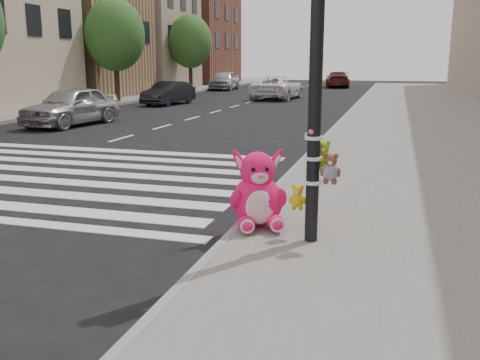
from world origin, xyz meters
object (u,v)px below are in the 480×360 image
at_px(signal_pole, 316,103).
at_px(car_silver_far, 71,106).
at_px(red_teddy, 261,214).
at_px(car_white_near, 277,88).
at_px(car_dark_far, 169,93).
at_px(pink_bunny, 258,195).

bearing_deg(signal_pole, car_silver_far, 134.38).
distance_m(signal_pole, car_silver_far, 15.03).
distance_m(signal_pole, red_teddy, 1.89).
relative_size(car_silver_far, car_white_near, 0.83).
bearing_deg(car_dark_far, car_silver_far, -80.26).
bearing_deg(pink_bunny, car_white_near, 78.17).
distance_m(red_teddy, car_dark_far, 22.07).
relative_size(pink_bunny, car_dark_far, 0.29).
height_order(signal_pole, red_teddy, signal_pole).
bearing_deg(car_silver_far, car_white_near, 80.06).
bearing_deg(car_dark_far, signal_pole, -54.18).
distance_m(signal_pole, car_white_near, 26.71).
distance_m(pink_bunny, car_white_near, 26.16).
distance_m(pink_bunny, car_silver_far, 14.17).
bearing_deg(red_teddy, car_white_near, 82.72).
bearing_deg(car_silver_far, signal_pole, -39.61).
relative_size(red_teddy, car_white_near, 0.04).
bearing_deg(car_silver_far, red_teddy, -40.31).
relative_size(car_dark_far, car_white_near, 0.74).
bearing_deg(pink_bunny, car_silver_far, 109.52).
relative_size(signal_pole, pink_bunny, 3.67).
height_order(signal_pole, pink_bunny, signal_pole).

